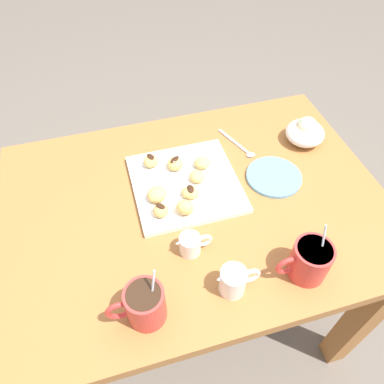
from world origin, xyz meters
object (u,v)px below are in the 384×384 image
at_px(dining_table, 195,229).
at_px(beignet_5, 175,164).
at_px(beignet_1, 202,163).
at_px(beignet_3, 157,194).
at_px(saucer_sky_left, 274,177).
at_px(coffee_mug_red_right, 144,304).
at_px(beignet_7, 197,176).
at_px(ice_cream_bowl, 305,132).
at_px(beignet_0, 185,207).
at_px(beignet_4, 191,192).
at_px(pastry_plate_square, 185,184).
at_px(beignet_2, 161,210).
at_px(cream_pitcher_white, 234,280).
at_px(beignet_6, 151,161).
at_px(chocolate_sauce_pitcher, 191,244).
at_px(coffee_mug_red_left, 309,260).

distance_m(dining_table, beignet_5, 0.21).
relative_size(beignet_1, beignet_3, 0.84).
distance_m(saucer_sky_left, beignet_3, 0.34).
bearing_deg(coffee_mug_red_right, dining_table, -124.86).
distance_m(beignet_3, beignet_7, 0.13).
height_order(dining_table, coffee_mug_red_right, coffee_mug_red_right).
bearing_deg(ice_cream_bowl, beignet_7, 12.35).
height_order(beignet_0, beignet_4, beignet_0).
height_order(pastry_plate_square, beignet_5, beignet_5).
xyz_separation_m(ice_cream_bowl, beignet_4, (0.41, 0.13, -0.01)).
distance_m(coffee_mug_red_right, beignet_7, 0.40).
bearing_deg(pastry_plate_square, beignet_2, 45.94).
bearing_deg(cream_pitcher_white, beignet_4, -86.05).
bearing_deg(beignet_3, beignet_0, 132.02).
xyz_separation_m(beignet_2, beignet_7, (-0.12, -0.09, -0.00)).
bearing_deg(cream_pitcher_white, ice_cream_bowl, -133.35).
bearing_deg(beignet_3, beignet_4, 169.63).
distance_m(beignet_5, beignet_6, 0.07).
bearing_deg(cream_pitcher_white, beignet_2, -65.30).
bearing_deg(beignet_5, coffee_mug_red_right, 67.37).
height_order(dining_table, beignet_2, beignet_2).
distance_m(chocolate_sauce_pitcher, beignet_4, 0.16).
relative_size(pastry_plate_square, beignet_4, 5.88).
height_order(coffee_mug_red_right, beignet_6, coffee_mug_red_right).
relative_size(dining_table, coffee_mug_red_left, 7.04).
height_order(ice_cream_bowl, beignet_7, ice_cream_bowl).
xyz_separation_m(ice_cream_bowl, beignet_0, (0.44, 0.18, -0.00)).
xyz_separation_m(dining_table, beignet_7, (-0.02, -0.06, 0.16)).
relative_size(beignet_4, beignet_7, 1.10).
xyz_separation_m(ice_cream_bowl, beignet_3, (0.50, 0.12, -0.01)).
relative_size(beignet_6, beignet_7, 1.00).
bearing_deg(beignet_2, chocolate_sauce_pitcher, 111.56).
relative_size(cream_pitcher_white, beignet_2, 2.55).
distance_m(saucer_sky_left, beignet_0, 0.29).
bearing_deg(saucer_sky_left, beignet_7, -10.38).
xyz_separation_m(pastry_plate_square, beignet_7, (-0.03, 0.00, 0.02)).
xyz_separation_m(coffee_mug_red_left, beignet_5, (0.21, -0.40, -0.02)).
distance_m(cream_pitcher_white, chocolate_sauce_pitcher, 0.14).
height_order(coffee_mug_red_right, beignet_7, coffee_mug_red_right).
relative_size(saucer_sky_left, beignet_4, 3.20).
distance_m(dining_table, beignet_3, 0.19).
bearing_deg(beignet_4, cream_pitcher_white, 93.95).
relative_size(beignet_1, beignet_6, 1.02).
height_order(saucer_sky_left, beignet_3, beignet_3).
xyz_separation_m(cream_pitcher_white, beignet_2, (0.11, -0.24, -0.01)).
bearing_deg(saucer_sky_left, coffee_mug_red_right, 34.38).
bearing_deg(beignet_7, beignet_0, 58.32).
bearing_deg(beignet_7, coffee_mug_red_left, 115.79).
xyz_separation_m(dining_table, ice_cream_bowl, (-0.40, -0.14, 0.17)).
bearing_deg(pastry_plate_square, beignet_6, -49.37).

